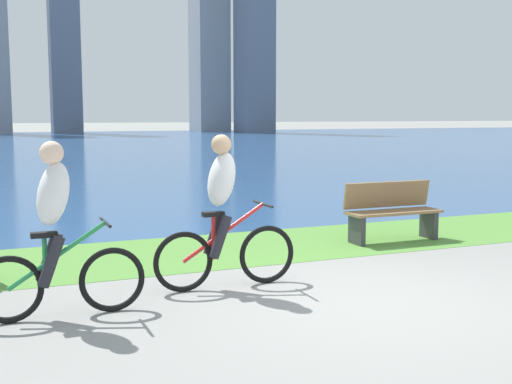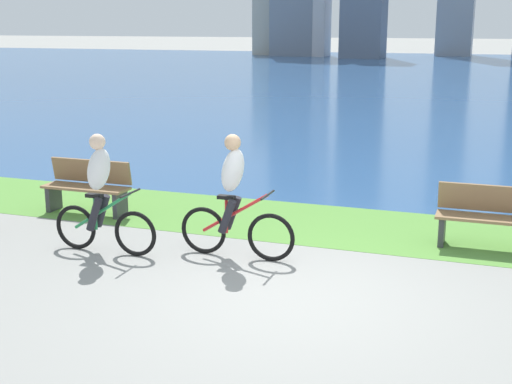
{
  "view_description": "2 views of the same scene",
  "coord_description": "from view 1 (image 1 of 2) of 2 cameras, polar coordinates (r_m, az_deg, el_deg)",
  "views": [
    {
      "loc": [
        -3.58,
        -5.5,
        1.92
      ],
      "look_at": [
        -0.92,
        0.89,
        1.09
      ],
      "focal_mm": 45.59,
      "sensor_mm": 36.0,
      "label": 1
    },
    {
      "loc": [
        2.1,
        -7.29,
        3.13
      ],
      "look_at": [
        -0.84,
        1.04,
        0.98
      ],
      "focal_mm": 48.61,
      "sensor_mm": 36.0,
      "label": 2
    }
  ],
  "objects": [
    {
      "name": "city_skyline_far_shore",
      "position": [
        68.39,
        -18.43,
        13.39
      ],
      "size": [
        46.42,
        11.58,
        26.93
      ],
      "color": "#ADA899",
      "rests_on": "ground"
    },
    {
      "name": "ground_plane",
      "position": [
        6.84,
        10.19,
        -9.61
      ],
      "size": [
        300.0,
        300.0,
        0.0
      ],
      "primitive_type": "plane",
      "color": "gray"
    },
    {
      "name": "bench_near_path",
      "position": [
        10.12,
        11.82,
        -1.69
      ],
      "size": [
        1.5,
        0.47,
        0.9
      ],
      "color": "olive",
      "rests_on": "ground"
    },
    {
      "name": "bay_water_surface",
      "position": [
        42.86,
        -17.82,
        3.93
      ],
      "size": [
        300.0,
        65.75,
        0.0
      ],
      "primitive_type": "cube",
      "color": "#2D568C",
      "rests_on": "ground"
    },
    {
      "name": "cyclist_trailing",
      "position": [
        6.37,
        -17.14,
        -3.3
      ],
      "size": [
        1.59,
        0.52,
        1.68
      ],
      "color": "black",
      "rests_on": "ground"
    },
    {
      "name": "grass_strip_bayside",
      "position": [
        9.53,
        -0.02,
        -4.8
      ],
      "size": [
        120.0,
        2.35,
        0.01
      ],
      "primitive_type": "cube",
      "color": "#59933D",
      "rests_on": "ground"
    },
    {
      "name": "cyclist_lead",
      "position": [
        7.16,
        -2.91,
        -1.86
      ],
      "size": [
        1.66,
        0.52,
        1.71
      ],
      "color": "black",
      "rests_on": "ground"
    }
  ]
}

